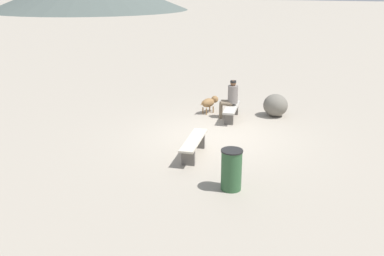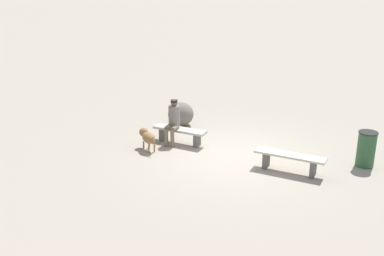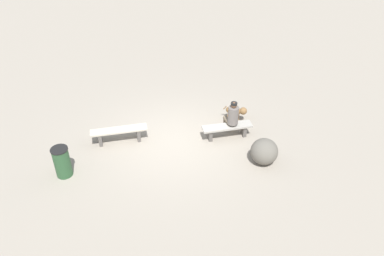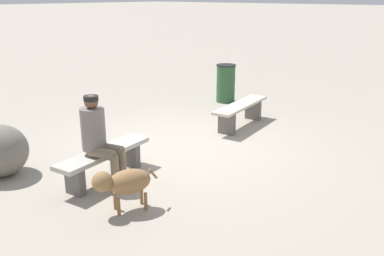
{
  "view_description": "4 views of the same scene",
  "coord_description": "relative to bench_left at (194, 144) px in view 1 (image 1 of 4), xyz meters",
  "views": [
    {
      "loc": [
        -11.46,
        -3.56,
        4.4
      ],
      "look_at": [
        -0.77,
        0.53,
        0.44
      ],
      "focal_mm": 39.53,
      "sensor_mm": 36.0,
      "label": 1
    },
    {
      "loc": [
        -5.58,
        10.16,
        4.88
      ],
      "look_at": [
        1.61,
        -0.35,
        0.38
      ],
      "focal_mm": 42.4,
      "sensor_mm": 36.0,
      "label": 2
    },
    {
      "loc": [
        -0.22,
        -9.99,
        7.63
      ],
      "look_at": [
        0.62,
        0.06,
        0.44
      ],
      "focal_mm": 36.44,
      "sensor_mm": 36.0,
      "label": 3
    },
    {
      "loc": [
        5.26,
        4.69,
        2.61
      ],
      "look_at": [
        0.63,
        0.79,
        0.67
      ],
      "focal_mm": 39.19,
      "sensor_mm": 36.0,
      "label": 4
    }
  ],
  "objects": [
    {
      "name": "boulder",
      "position": [
        4.35,
        -1.37,
        0.05
      ],
      "size": [
        1.05,
        1.07,
        0.77
      ],
      "primitive_type": "ellipsoid",
      "rotation": [
        0.0,
        0.0,
        2.8
      ],
      "color": "#6B665B",
      "rests_on": "ground"
    },
    {
      "name": "trash_bin",
      "position": [
        -1.48,
        -1.45,
        0.13
      ],
      "size": [
        0.49,
        0.49,
        0.94
      ],
      "color": "#2D5633",
      "rests_on": "ground"
    },
    {
      "name": "ground",
      "position": [
        1.69,
        -0.13,
        -0.37
      ],
      "size": [
        210.0,
        210.0,
        0.06
      ],
      "primitive_type": "cube",
      "color": "#9E9384"
    },
    {
      "name": "dog",
      "position": [
        3.9,
        0.88,
        0.05
      ],
      "size": [
        0.77,
        0.53,
        0.58
      ],
      "rotation": [
        0.0,
        0.0,
        5.84
      ],
      "color": "olive",
      "rests_on": "ground"
    },
    {
      "name": "bench_right",
      "position": [
        3.45,
        -0.06,
        -0.01
      ],
      "size": [
        1.65,
        0.58,
        0.45
      ],
      "rotation": [
        0.0,
        0.0,
        0.13
      ],
      "color": "#605B56",
      "rests_on": "ground"
    },
    {
      "name": "bench_left",
      "position": [
        0.0,
        0.0,
        0.0
      ],
      "size": [
        1.82,
        0.6,
        0.48
      ],
      "rotation": [
        0.0,
        0.0,
        0.13
      ],
      "color": "#605B56",
      "rests_on": "ground"
    },
    {
      "name": "seated_person",
      "position": [
        3.61,
        0.04,
        0.41
      ],
      "size": [
        0.43,
        0.63,
        1.31
      ],
      "rotation": [
        0.0,
        0.0,
        0.25
      ],
      "color": "slate",
      "rests_on": "ground"
    }
  ]
}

